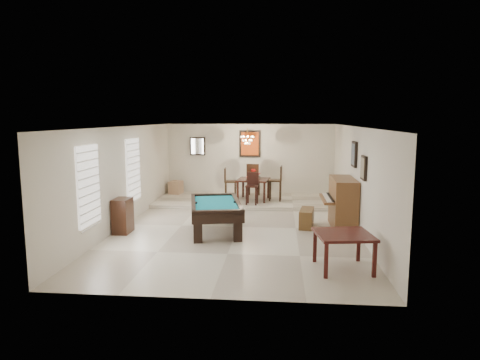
% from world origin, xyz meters
% --- Properties ---
extents(ground_plane, '(6.00, 9.00, 0.02)m').
position_xyz_m(ground_plane, '(0.00, 0.00, -0.01)').
color(ground_plane, beige).
extents(wall_back, '(6.00, 0.04, 2.60)m').
position_xyz_m(wall_back, '(0.00, 4.50, 1.30)').
color(wall_back, silver).
rests_on(wall_back, ground_plane).
extents(wall_front, '(6.00, 0.04, 2.60)m').
position_xyz_m(wall_front, '(0.00, -4.50, 1.30)').
color(wall_front, silver).
rests_on(wall_front, ground_plane).
extents(wall_left, '(0.04, 9.00, 2.60)m').
position_xyz_m(wall_left, '(-3.00, 0.00, 1.30)').
color(wall_left, silver).
rests_on(wall_left, ground_plane).
extents(wall_right, '(0.04, 9.00, 2.60)m').
position_xyz_m(wall_right, '(3.00, 0.00, 1.30)').
color(wall_right, silver).
rests_on(wall_right, ground_plane).
extents(ceiling, '(6.00, 9.00, 0.04)m').
position_xyz_m(ceiling, '(0.00, 0.00, 2.60)').
color(ceiling, white).
rests_on(ceiling, wall_back).
extents(dining_step, '(6.00, 2.50, 0.12)m').
position_xyz_m(dining_step, '(0.00, 3.25, 0.06)').
color(dining_step, beige).
rests_on(dining_step, ground_plane).
extents(window_left_front, '(0.06, 1.00, 1.70)m').
position_xyz_m(window_left_front, '(-2.97, -2.20, 1.40)').
color(window_left_front, white).
rests_on(window_left_front, wall_left).
extents(window_left_rear, '(0.06, 1.00, 1.70)m').
position_xyz_m(window_left_rear, '(-2.97, 0.60, 1.40)').
color(window_left_rear, white).
rests_on(window_left_rear, wall_left).
extents(pool_table, '(1.61, 2.39, 0.73)m').
position_xyz_m(pool_table, '(-0.51, -0.53, 0.37)').
color(pool_table, black).
rests_on(pool_table, ground_plane).
extents(square_table, '(1.14, 1.14, 0.69)m').
position_xyz_m(square_table, '(2.27, -2.94, 0.35)').
color(square_table, '#37100D').
rests_on(square_table, ground_plane).
extents(upright_piano, '(0.87, 1.55, 1.29)m').
position_xyz_m(upright_piano, '(2.55, 0.17, 0.65)').
color(upright_piano, brown).
rests_on(upright_piano, ground_plane).
extents(piano_bench, '(0.45, 0.89, 0.47)m').
position_xyz_m(piano_bench, '(1.78, 0.17, 0.24)').
color(piano_bench, brown).
rests_on(piano_bench, ground_plane).
extents(apothecary_chest, '(0.38, 0.57, 0.86)m').
position_xyz_m(apothecary_chest, '(-2.78, -0.82, 0.43)').
color(apothecary_chest, black).
rests_on(apothecary_chest, ground_plane).
extents(dining_table, '(1.11, 1.11, 0.83)m').
position_xyz_m(dining_table, '(0.21, 3.08, 0.53)').
color(dining_table, black).
rests_on(dining_table, dining_step).
extents(flower_vase, '(0.14, 0.14, 0.22)m').
position_xyz_m(flower_vase, '(0.21, 3.08, 1.06)').
color(flower_vase, '#AF140F').
rests_on(flower_vase, dining_table).
extents(dining_chair_south, '(0.41, 0.41, 1.00)m').
position_xyz_m(dining_chair_south, '(0.21, 2.38, 0.62)').
color(dining_chair_south, black).
rests_on(dining_chair_south, dining_step).
extents(dining_chair_north, '(0.46, 0.46, 1.14)m').
position_xyz_m(dining_chair_north, '(0.17, 3.83, 0.69)').
color(dining_chair_north, black).
rests_on(dining_chair_north, dining_step).
extents(dining_chair_west, '(0.42, 0.42, 1.06)m').
position_xyz_m(dining_chair_west, '(-0.54, 3.08, 0.65)').
color(dining_chair_west, black).
rests_on(dining_chair_west, dining_step).
extents(dining_chair_east, '(0.45, 0.45, 1.14)m').
position_xyz_m(dining_chair_east, '(0.93, 3.11, 0.69)').
color(dining_chair_east, black).
rests_on(dining_chair_east, dining_step).
extents(corner_bench, '(0.47, 0.55, 0.45)m').
position_xyz_m(corner_bench, '(-2.63, 4.05, 0.34)').
color(corner_bench, tan).
rests_on(corner_bench, dining_step).
extents(chandelier, '(0.44, 0.44, 0.60)m').
position_xyz_m(chandelier, '(0.00, 3.20, 2.20)').
color(chandelier, '#FFE5B2').
rests_on(chandelier, ceiling).
extents(back_painting, '(0.75, 0.06, 0.95)m').
position_xyz_m(back_painting, '(0.00, 4.46, 1.90)').
color(back_painting, '#D84C14').
rests_on(back_painting, wall_back).
extents(back_mirror, '(0.55, 0.06, 0.65)m').
position_xyz_m(back_mirror, '(-1.90, 4.46, 1.80)').
color(back_mirror, white).
rests_on(back_mirror, wall_back).
extents(right_picture_upper, '(0.06, 0.55, 0.65)m').
position_xyz_m(right_picture_upper, '(2.96, 0.30, 1.90)').
color(right_picture_upper, slate).
rests_on(right_picture_upper, wall_right).
extents(right_picture_lower, '(0.06, 0.45, 0.55)m').
position_xyz_m(right_picture_lower, '(2.96, -1.00, 1.70)').
color(right_picture_lower, gray).
rests_on(right_picture_lower, wall_right).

